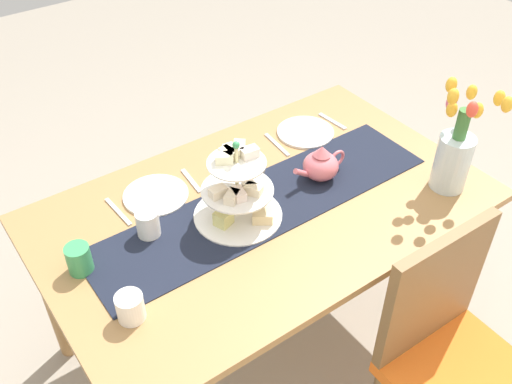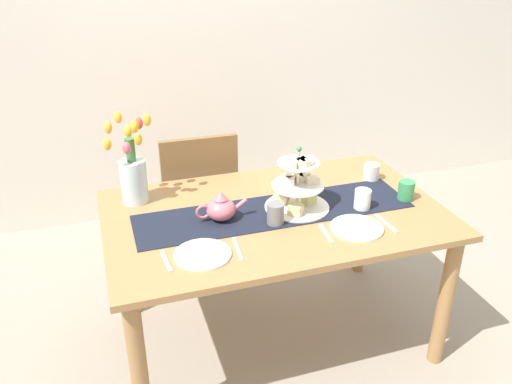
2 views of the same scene
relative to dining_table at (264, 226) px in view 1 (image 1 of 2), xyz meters
The scene contains 17 objects.
ground_plane 0.63m from the dining_table, ahead, with size 8.00×8.00×0.00m, color gray.
dining_table is the anchor object (origin of this frame).
chair_left 0.75m from the dining_table, 107.47° to the left, with size 0.43×0.43×0.91m.
table_runner 0.10m from the dining_table, 90.00° to the right, with size 1.28×0.31×0.00m, color black.
tiered_cake_stand 0.24m from the dining_table, ahead, with size 0.30×0.30×0.30m.
teapot 0.30m from the dining_table, behind, with size 0.24×0.13×0.14m.
tulip_vase 0.71m from the dining_table, 153.18° to the left, with size 0.22×0.22×0.42m.
cream_jug 0.63m from the dining_table, 16.53° to the left, with size 0.08×0.08×0.09m, color white.
dinner_plate_left 0.48m from the dining_table, 147.05° to the right, with size 0.23×0.23×0.01m, color white.
fork_left 0.61m from the dining_table, 154.62° to the right, with size 0.02×0.15×0.01m, color silver.
knife_left 0.37m from the dining_table, 134.34° to the right, with size 0.01×0.17×0.01m, color silver.
dinner_plate_right 0.40m from the dining_table, 41.94° to the right, with size 0.23×0.23×0.01m, color white.
fork_right 0.31m from the dining_table, 61.30° to the right, with size 0.02×0.15×0.01m, color silver.
knife_right 0.51m from the dining_table, 30.78° to the right, with size 0.01×0.17×0.01m, color silver.
mug_grey 0.19m from the dining_table, 108.10° to the right, with size 0.08×0.08×0.10m, color slate.
mug_white_text 0.43m from the dining_table, 13.75° to the right, with size 0.08×0.08×0.10m, color white.
mug_orange 0.66m from the dining_table, ahead, with size 0.08×0.08×0.10m, color #389356.
Camera 1 is at (0.91, 1.23, 2.06)m, focal length 40.92 mm.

